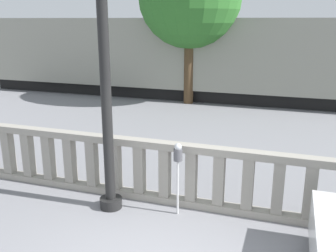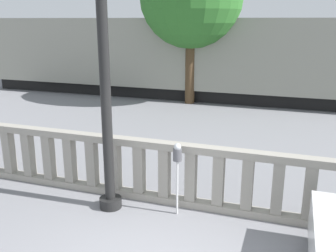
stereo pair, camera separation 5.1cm
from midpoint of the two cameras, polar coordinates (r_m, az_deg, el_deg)
name	(u,v)px [view 2 (the right image)]	position (r m, az deg, el deg)	size (l,w,h in m)	color
balustrade	(191,176)	(7.22, 3.72, -7.63)	(14.42, 0.24, 1.26)	gray
lamppost	(102,21)	(6.64, -9.78, 15.55)	(0.43, 0.43, 6.41)	black
parking_meter	(177,159)	(6.74, 1.66, -4.98)	(0.16, 0.16, 1.39)	silver
train_near	(213,57)	(17.38, 6.89, 10.46)	(21.93, 3.18, 4.17)	black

